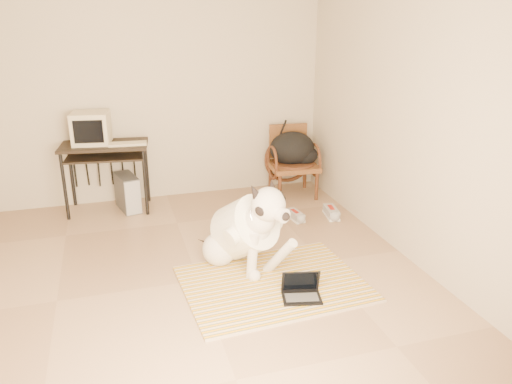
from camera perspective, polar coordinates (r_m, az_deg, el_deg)
name	(u,v)px	position (r m, az deg, el deg)	size (l,w,h in m)	color
floor	(199,280)	(4.48, -6.59, -9.99)	(4.50, 4.50, 0.00)	tan
wall_back	(160,89)	(6.19, -10.95, 11.43)	(4.50, 4.50, 0.00)	#BDB09B
wall_front	(292,256)	(1.92, 4.18, -7.28)	(4.50, 4.50, 0.00)	#BDB09B
wall_right	(413,115)	(4.73, 17.51, 8.35)	(4.50, 4.50, 0.00)	#BDB09B
rug	(273,284)	(4.39, 1.99, -10.41)	(1.59, 1.26, 0.02)	orange
dog	(245,230)	(4.51, -1.24, -4.40)	(0.77, 1.12, 0.93)	silver
laptop	(301,291)	(4.18, 5.18, -11.17)	(0.36, 0.29, 0.22)	black
computer_desk	(105,154)	(5.98, -16.88, 4.20)	(1.03, 0.65, 0.81)	black
crt_monitor	(91,128)	(5.98, -18.32, 6.96)	(0.45, 0.44, 0.36)	beige
desk_keyboard	(128,144)	(5.84, -14.44, 5.36)	(0.42, 0.15, 0.03)	beige
pc_tower	(128,193)	(6.09, -14.46, -0.06)	(0.29, 0.48, 0.42)	#464648
rattan_chair	(292,161)	(6.36, 4.15, 3.55)	(0.61, 0.59, 0.87)	brown
backpack	(294,150)	(6.30, 4.39, 4.86)	(0.61, 0.47, 0.42)	black
sneaker_left	(295,216)	(5.68, 4.53, -2.73)	(0.15, 0.29, 0.10)	white
sneaker_right	(331,213)	(5.80, 8.60, -2.35)	(0.17, 0.32, 0.11)	white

